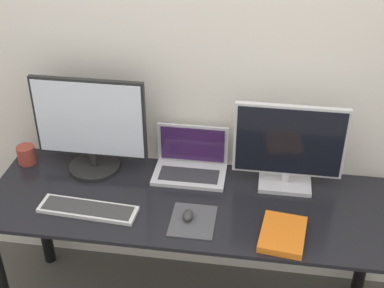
{
  "coord_description": "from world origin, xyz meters",
  "views": [
    {
      "loc": [
        0.28,
        -1.54,
        2.19
      ],
      "look_at": [
        -0.01,
        0.42,
        0.95
      ],
      "focal_mm": 50.0,
      "sensor_mm": 36.0,
      "label": 1
    }
  ],
  "objects_px": {
    "monitor_right": "(289,147)",
    "mouse": "(188,215)",
    "keyboard": "(88,209)",
    "book": "(283,234)",
    "laptop": "(191,162)",
    "monitor_left": "(90,127)",
    "mug": "(26,155)"
  },
  "relations": [
    {
      "from": "monitor_left",
      "to": "mouse",
      "type": "xyz_separation_m",
      "value": [
        0.5,
        -0.31,
        -0.21
      ]
    },
    {
      "from": "monitor_left",
      "to": "mug",
      "type": "relative_size",
      "value": 5.86
    },
    {
      "from": "monitor_right",
      "to": "laptop",
      "type": "height_order",
      "value": "monitor_right"
    },
    {
      "from": "monitor_right",
      "to": "keyboard",
      "type": "height_order",
      "value": "monitor_right"
    },
    {
      "from": "keyboard",
      "to": "monitor_left",
      "type": "bearing_deg",
      "value": 102.06
    },
    {
      "from": "mouse",
      "to": "monitor_right",
      "type": "bearing_deg",
      "value": 37.64
    },
    {
      "from": "mouse",
      "to": "book",
      "type": "height_order",
      "value": "mouse"
    },
    {
      "from": "book",
      "to": "keyboard",
      "type": "bearing_deg",
      "value": 176.94
    },
    {
      "from": "laptop",
      "to": "mouse",
      "type": "bearing_deg",
      "value": -83.24
    },
    {
      "from": "monitor_left",
      "to": "book",
      "type": "xyz_separation_m",
      "value": [
        0.9,
        -0.36,
        -0.22
      ]
    },
    {
      "from": "keyboard",
      "to": "book",
      "type": "relative_size",
      "value": 1.71
    },
    {
      "from": "keyboard",
      "to": "book",
      "type": "bearing_deg",
      "value": -3.06
    },
    {
      "from": "laptop",
      "to": "monitor_left",
      "type": "bearing_deg",
      "value": -174.98
    },
    {
      "from": "monitor_left",
      "to": "book",
      "type": "bearing_deg",
      "value": -21.99
    },
    {
      "from": "laptop",
      "to": "keyboard",
      "type": "xyz_separation_m",
      "value": [
        -0.39,
        -0.36,
        -0.05
      ]
    },
    {
      "from": "laptop",
      "to": "keyboard",
      "type": "bearing_deg",
      "value": -137.65
    },
    {
      "from": "monitor_left",
      "to": "laptop",
      "type": "xyz_separation_m",
      "value": [
        0.46,
        0.04,
        -0.18
      ]
    },
    {
      "from": "laptop",
      "to": "mouse",
      "type": "distance_m",
      "value": 0.36
    },
    {
      "from": "mouse",
      "to": "mug",
      "type": "bearing_deg",
      "value": 159.92
    },
    {
      "from": "monitor_left",
      "to": "mouse",
      "type": "relative_size",
      "value": 7.5
    },
    {
      "from": "laptop",
      "to": "book",
      "type": "distance_m",
      "value": 0.6
    },
    {
      "from": "keyboard",
      "to": "mouse",
      "type": "height_order",
      "value": "mouse"
    },
    {
      "from": "monitor_right",
      "to": "book",
      "type": "relative_size",
      "value": 1.92
    },
    {
      "from": "monitor_right",
      "to": "mouse",
      "type": "bearing_deg",
      "value": -142.36
    },
    {
      "from": "monitor_right",
      "to": "mug",
      "type": "bearing_deg",
      "value": -179.93
    },
    {
      "from": "monitor_right",
      "to": "keyboard",
      "type": "relative_size",
      "value": 1.12
    },
    {
      "from": "monitor_left",
      "to": "keyboard",
      "type": "bearing_deg",
      "value": -77.94
    },
    {
      "from": "monitor_left",
      "to": "laptop",
      "type": "relative_size",
      "value": 1.56
    },
    {
      "from": "monitor_left",
      "to": "mug",
      "type": "distance_m",
      "value": 0.39
    },
    {
      "from": "monitor_left",
      "to": "keyboard",
      "type": "xyz_separation_m",
      "value": [
        0.07,
        -0.32,
        -0.22
      ]
    },
    {
      "from": "book",
      "to": "mug",
      "type": "bearing_deg",
      "value": 163.74
    },
    {
      "from": "monitor_right",
      "to": "mug",
      "type": "distance_m",
      "value": 1.26
    }
  ]
}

